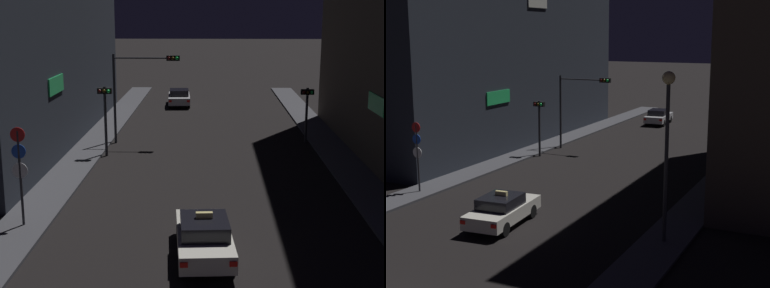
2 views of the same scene
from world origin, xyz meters
The scene contains 9 objects.
sidewalk_left centered at (-7.20, 25.08, 0.07)m, with size 2.04×54.17×0.13m, color #424247.
sidewalk_right centered at (7.20, 25.08, 0.07)m, with size 2.04×54.17×0.13m, color #424247.
taxi centered at (-0.19, 10.13, 0.74)m, with size 2.14×4.57×1.62m.
far_car centered at (-2.75, 41.48, 0.73)m, with size 2.06×4.55×1.42m.
traffic_light_overhead centered at (-4.42, 27.13, 3.98)m, with size 4.11×0.42×5.53m.
traffic_light_left_kerb centered at (-5.93, 23.84, 2.83)m, with size 0.80×0.42×3.98m.
traffic_light_right_kerb centered at (5.93, 27.61, 2.48)m, with size 0.80×0.42×3.44m.
sign_pole_left centered at (-7.15, 12.58, 2.41)m, with size 0.59×0.10×3.82m.
street_lamp_near_block centered at (7.21, 10.99, 5.07)m, with size 0.53×0.53×7.06m.
Camera 2 is at (13.81, -11.17, 8.73)m, focal length 53.93 mm.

